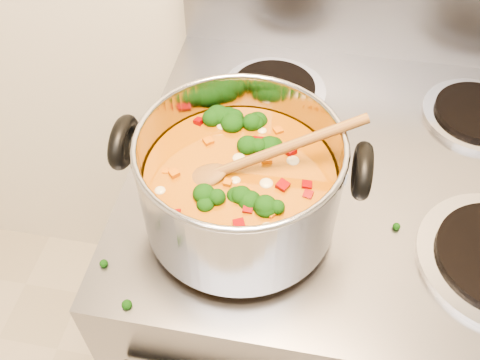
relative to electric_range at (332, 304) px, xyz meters
name	(u,v)px	position (x,y,z in m)	size (l,w,h in m)	color
electric_range	(332,304)	(0.00, 0.00, 0.00)	(0.73, 0.66, 1.08)	gray
stockpot	(240,184)	(-0.18, -0.14, 0.54)	(0.32, 0.26, 0.16)	#9F9FA7
wooden_spoon	(245,162)	(-0.17, -0.14, 0.57)	(0.23, 0.10, 0.09)	brown
cooktop_crumbs	(296,241)	(-0.10, -0.16, 0.46)	(0.31, 0.35, 0.01)	black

